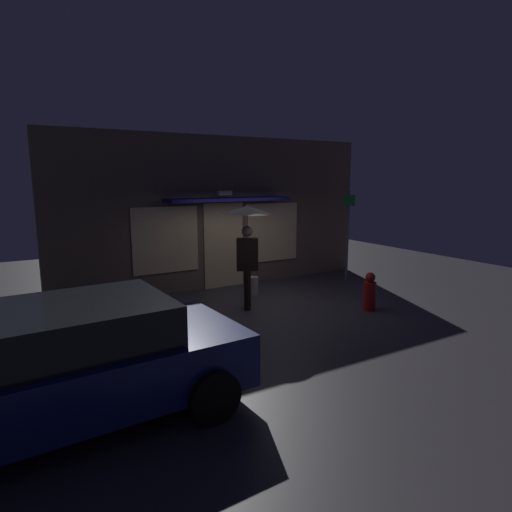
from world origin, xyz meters
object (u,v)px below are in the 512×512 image
fire_hydrant (370,293)px  street_sign_post (348,231)px  parked_car (67,364)px  sidewalk_bollard (253,286)px  person_with_umbrella (247,232)px

fire_hydrant → street_sign_post: bearing=58.1°
parked_car → sidewalk_bollard: bearing=36.2°
fire_hydrant → parked_car: bearing=-166.9°
person_with_umbrella → parked_car: 4.99m
person_with_umbrella → parked_car: bearing=-114.9°
sidewalk_bollard → fire_hydrant: (1.55, -2.34, 0.16)m
person_with_umbrella → fire_hydrant: size_ratio=2.70×
street_sign_post → sidewalk_bollard: 3.24m
street_sign_post → sidewalk_bollard: (-3.02, -0.02, -1.17)m
fire_hydrant → sidewalk_bollard: bearing=123.5°
street_sign_post → fire_hydrant: 2.96m
street_sign_post → person_with_umbrella: bearing=-165.7°
parked_car → sidewalk_bollard: parked_car is taller
sidewalk_bollard → fire_hydrant: 2.81m
person_with_umbrella → fire_hydrant: (2.22, -1.42, -1.30)m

